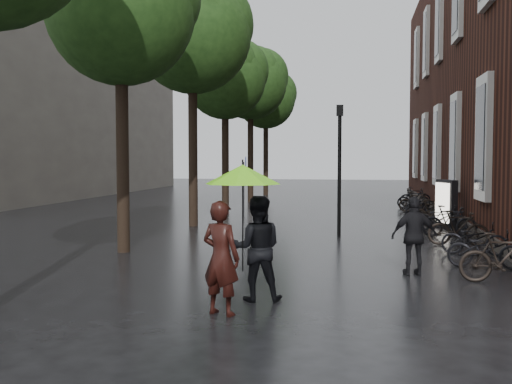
% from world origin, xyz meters
% --- Properties ---
extents(ground, '(120.00, 120.00, 0.00)m').
position_xyz_m(ground, '(0.00, 0.00, 0.00)').
color(ground, black).
extents(street_trees, '(4.33, 34.03, 8.91)m').
position_xyz_m(street_trees, '(-3.99, 15.91, 6.34)').
color(street_trees, black).
rests_on(street_trees, ground).
extents(person_burgundy, '(0.76, 0.63, 1.78)m').
position_xyz_m(person_burgundy, '(-0.24, 1.38, 0.89)').
color(person_burgundy, black).
rests_on(person_burgundy, ground).
extents(person_black, '(0.96, 0.80, 1.79)m').
position_xyz_m(person_black, '(0.16, 2.39, 0.90)').
color(person_black, black).
rests_on(person_black, ground).
extents(lime_umbrella, '(1.22, 1.22, 1.79)m').
position_xyz_m(lime_umbrella, '(0.03, 1.78, 2.17)').
color(lime_umbrella, black).
rests_on(lime_umbrella, ground).
extents(pedestrian_walking, '(1.02, 0.60, 1.63)m').
position_xyz_m(pedestrian_walking, '(3.01, 5.11, 0.82)').
color(pedestrian_walking, black).
rests_on(pedestrian_walking, ground).
extents(parked_bicycles, '(1.94, 19.35, 0.99)m').
position_xyz_m(parked_bicycles, '(4.63, 13.74, 0.46)').
color(parked_bicycles, black).
rests_on(parked_bicycles, ground).
extents(ad_lightbox, '(0.26, 1.11, 1.68)m').
position_xyz_m(ad_lightbox, '(4.88, 13.76, 0.84)').
color(ad_lightbox, black).
rests_on(ad_lightbox, ground).
extents(lamp_post, '(0.21, 0.21, 4.04)m').
position_xyz_m(lamp_post, '(1.30, 10.98, 2.45)').
color(lamp_post, black).
rests_on(lamp_post, ground).
extents(cycle_sign, '(0.13, 0.45, 2.49)m').
position_xyz_m(cycle_sign, '(-2.82, 17.19, 1.64)').
color(cycle_sign, '#262628').
rests_on(cycle_sign, ground).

